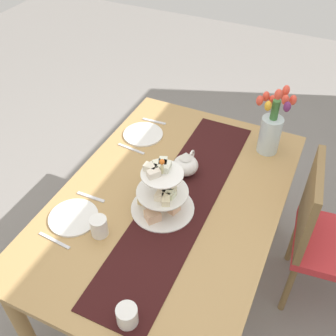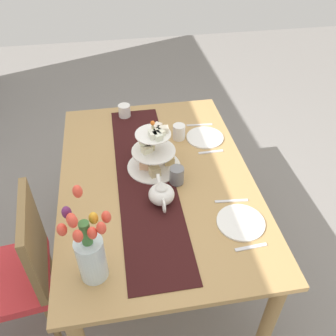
{
  "view_description": "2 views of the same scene",
  "coord_description": "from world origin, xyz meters",
  "px_view_note": "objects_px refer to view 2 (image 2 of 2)",
  "views": [
    {
      "loc": [
        1.22,
        0.55,
        2.14
      ],
      "look_at": [
        -0.1,
        -0.05,
        0.84
      ],
      "focal_mm": 42.41,
      "sensor_mm": 36.0,
      "label": 1
    },
    {
      "loc": [
        -1.44,
        0.18,
        2.05
      ],
      "look_at": [
        -0.02,
        -0.06,
        0.81
      ],
      "focal_mm": 38.24,
      "sensor_mm": 36.0,
      "label": 2
    }
  ],
  "objects_px": {
    "knife_right": "(199,125)",
    "mug_white_text": "(179,132)",
    "tulip_vase": "(90,251)",
    "dinner_plate_right": "(205,137)",
    "teapot": "(161,194)",
    "mug_grey": "(177,175)",
    "dining_table": "(157,190)",
    "tiered_cake_stand": "(154,152)",
    "knife_left": "(231,201)",
    "cream_jug": "(124,111)",
    "fork_left": "(251,247)",
    "dinner_plate_left": "(241,222)",
    "fork_right": "(211,152)",
    "chair_left": "(18,269)"
  },
  "relations": [
    {
      "from": "knife_right",
      "to": "mug_white_text",
      "type": "xyz_separation_m",
      "value": [
        -0.12,
        0.16,
        0.04
      ]
    },
    {
      "from": "knife_right",
      "to": "tulip_vase",
      "type": "bearing_deg",
      "value": 145.69
    },
    {
      "from": "dinner_plate_right",
      "to": "tulip_vase",
      "type": "bearing_deg",
      "value": 141.43
    },
    {
      "from": "teapot",
      "to": "mug_grey",
      "type": "xyz_separation_m",
      "value": [
        0.13,
        -0.1,
        -0.01
      ]
    },
    {
      "from": "teapot",
      "to": "mug_white_text",
      "type": "height_order",
      "value": "teapot"
    },
    {
      "from": "dining_table",
      "to": "tiered_cake_stand",
      "type": "relative_size",
      "value": 5.04
    },
    {
      "from": "knife_left",
      "to": "mug_grey",
      "type": "distance_m",
      "value": 0.31
    },
    {
      "from": "dining_table",
      "to": "cream_jug",
      "type": "xyz_separation_m",
      "value": [
        0.64,
        0.12,
        0.14
      ]
    },
    {
      "from": "dinner_plate_right",
      "to": "mug_white_text",
      "type": "relative_size",
      "value": 2.42
    },
    {
      "from": "fork_left",
      "to": "knife_left",
      "type": "bearing_deg",
      "value": 0.0
    },
    {
      "from": "knife_left",
      "to": "mug_white_text",
      "type": "distance_m",
      "value": 0.6
    },
    {
      "from": "tulip_vase",
      "to": "dinner_plate_left",
      "type": "relative_size",
      "value": 1.88
    },
    {
      "from": "dinner_plate_left",
      "to": "dinner_plate_right",
      "type": "relative_size",
      "value": 1.0
    },
    {
      "from": "dining_table",
      "to": "fork_right",
      "type": "height_order",
      "value": "fork_right"
    },
    {
      "from": "dinner_plate_left",
      "to": "chair_left",
      "type": "bearing_deg",
      "value": 85.41
    },
    {
      "from": "fork_right",
      "to": "mug_white_text",
      "type": "bearing_deg",
      "value": 43.19
    },
    {
      "from": "dinner_plate_left",
      "to": "cream_jug",
      "type": "bearing_deg",
      "value": 24.57
    },
    {
      "from": "fork_right",
      "to": "mug_white_text",
      "type": "relative_size",
      "value": 1.58
    },
    {
      "from": "dinner_plate_left",
      "to": "knife_right",
      "type": "relative_size",
      "value": 1.35
    },
    {
      "from": "dining_table",
      "to": "fork_right",
      "type": "xyz_separation_m",
      "value": [
        0.16,
        -0.35,
        0.1
      ]
    },
    {
      "from": "tulip_vase",
      "to": "knife_left",
      "type": "xyz_separation_m",
      "value": [
        0.31,
        -0.69,
        -0.15
      ]
    },
    {
      "from": "tiered_cake_stand",
      "to": "mug_white_text",
      "type": "height_order",
      "value": "tiered_cake_stand"
    },
    {
      "from": "teapot",
      "to": "fork_left",
      "type": "relative_size",
      "value": 1.59
    },
    {
      "from": "knife_left",
      "to": "mug_grey",
      "type": "height_order",
      "value": "mug_grey"
    },
    {
      "from": "tulip_vase",
      "to": "knife_right",
      "type": "height_order",
      "value": "tulip_vase"
    },
    {
      "from": "chair_left",
      "to": "dinner_plate_left",
      "type": "relative_size",
      "value": 3.96
    },
    {
      "from": "teapot",
      "to": "cream_jug",
      "type": "bearing_deg",
      "value": 8.31
    },
    {
      "from": "knife_left",
      "to": "tiered_cake_stand",
      "type": "bearing_deg",
      "value": 46.16
    },
    {
      "from": "fork_left",
      "to": "mug_white_text",
      "type": "xyz_separation_m",
      "value": [
        0.87,
        0.16,
        0.04
      ]
    },
    {
      "from": "cream_jug",
      "to": "dinner_plate_right",
      "type": "xyz_separation_m",
      "value": [
        -0.33,
        -0.47,
        -0.04
      ]
    },
    {
      "from": "tiered_cake_stand",
      "to": "chair_left",
      "type": "bearing_deg",
      "value": 117.58
    },
    {
      "from": "dinner_plate_right",
      "to": "fork_right",
      "type": "distance_m",
      "value": 0.15
    },
    {
      "from": "dining_table",
      "to": "fork_left",
      "type": "bearing_deg",
      "value": -146.96
    },
    {
      "from": "mug_grey",
      "to": "tulip_vase",
      "type": "bearing_deg",
      "value": 138.33
    },
    {
      "from": "mug_grey",
      "to": "mug_white_text",
      "type": "bearing_deg",
      "value": -12.6
    },
    {
      "from": "mug_white_text",
      "to": "chair_left",
      "type": "bearing_deg",
      "value": 124.21
    },
    {
      "from": "chair_left",
      "to": "teapot",
      "type": "xyz_separation_m",
      "value": [
        0.11,
        -0.75,
        0.3
      ]
    },
    {
      "from": "tulip_vase",
      "to": "mug_grey",
      "type": "height_order",
      "value": "tulip_vase"
    },
    {
      "from": "tiered_cake_stand",
      "to": "dinner_plate_left",
      "type": "height_order",
      "value": "tiered_cake_stand"
    },
    {
      "from": "fork_left",
      "to": "mug_grey",
      "type": "distance_m",
      "value": 0.54
    },
    {
      "from": "dining_table",
      "to": "knife_left",
      "type": "bearing_deg",
      "value": -125.32
    },
    {
      "from": "tulip_vase",
      "to": "mug_white_text",
      "type": "bearing_deg",
      "value": -30.71
    },
    {
      "from": "dining_table",
      "to": "tulip_vase",
      "type": "xyz_separation_m",
      "value": [
        -0.56,
        0.34,
        0.26
      ]
    },
    {
      "from": "fork_left",
      "to": "dinner_plate_right",
      "type": "height_order",
      "value": "dinner_plate_right"
    },
    {
      "from": "teapot",
      "to": "fork_left",
      "type": "bearing_deg",
      "value": -134.46
    },
    {
      "from": "teapot",
      "to": "cream_jug",
      "type": "relative_size",
      "value": 2.8
    },
    {
      "from": "dinner_plate_left",
      "to": "knife_right",
      "type": "xyz_separation_m",
      "value": [
        0.84,
        0.0,
        -0.0
      ]
    },
    {
      "from": "tiered_cake_stand",
      "to": "mug_white_text",
      "type": "xyz_separation_m",
      "value": [
        0.25,
        -0.19,
        -0.06
      ]
    },
    {
      "from": "dinner_plate_left",
      "to": "knife_left",
      "type": "xyz_separation_m",
      "value": [
        0.14,
        0.0,
        -0.0
      ]
    },
    {
      "from": "fork_left",
      "to": "mug_grey",
      "type": "bearing_deg",
      "value": 27.61
    }
  ]
}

